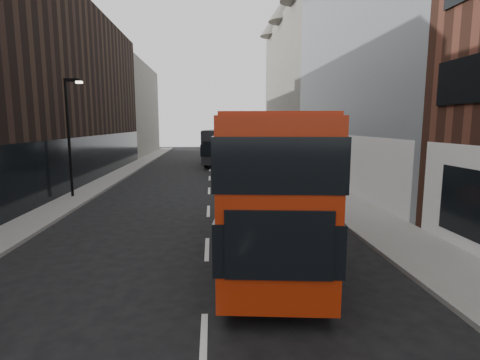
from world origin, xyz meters
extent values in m
cube|color=slate|center=(7.50, 25.00, 0.07)|extent=(3.00, 80.00, 0.15)
cube|color=slate|center=(-8.00, 25.00, 0.07)|extent=(2.00, 80.00, 0.15)
cube|color=#999EA3|center=(11.50, 21.00, 10.00)|extent=(5.00, 22.00, 20.00)
cube|color=silver|center=(9.15, 21.00, 1.90)|extent=(0.35, 21.00, 3.80)
cube|color=slate|center=(11.50, 44.00, 9.00)|extent=(5.00, 24.00, 18.00)
cone|color=slate|center=(9.50, 44.00, 19.50)|extent=(4.00, 4.00, 3.00)
cone|color=slate|center=(9.50, 52.00, 19.50)|extent=(4.00, 4.00, 3.00)
cube|color=black|center=(-11.50, 30.00, 7.00)|extent=(5.00, 24.00, 14.00)
cube|color=slate|center=(-11.50, 52.00, 6.50)|extent=(5.00, 20.00, 13.00)
cylinder|color=black|center=(-8.30, 18.00, 3.65)|extent=(0.16, 0.16, 7.00)
cube|color=black|center=(-7.90, 18.00, 7.05)|extent=(0.90, 0.15, 0.18)
cube|color=#FFF2CC|center=(-7.50, 18.00, 6.93)|extent=(0.35, 0.22, 0.12)
cube|color=maroon|center=(2.27, 8.05, 2.56)|extent=(4.03, 11.95, 4.26)
cube|color=black|center=(2.27, 8.05, 1.86)|extent=(4.15, 12.01, 1.17)
cube|color=black|center=(2.27, 8.05, 3.67)|extent=(4.15, 12.01, 1.17)
cube|color=black|center=(1.58, 2.21, 2.02)|extent=(2.26, 0.35, 1.49)
cube|color=black|center=(2.97, 13.90, 2.02)|extent=(2.26, 0.35, 1.49)
cube|color=maroon|center=(2.27, 8.05, 4.72)|extent=(3.87, 11.47, 0.12)
cylinder|color=black|center=(1.54, 11.92, 0.53)|extent=(0.44, 1.10, 1.06)
cylinder|color=black|center=(3.89, 11.64, 0.53)|extent=(0.44, 1.10, 1.06)
cylinder|color=black|center=(0.66, 4.47, 0.53)|extent=(0.44, 1.10, 1.06)
cylinder|color=black|center=(3.00, 4.19, 0.53)|extent=(0.44, 1.10, 1.06)
cube|color=black|center=(1.28, 37.74, 2.11)|extent=(4.30, 12.17, 3.36)
cube|color=black|center=(1.28, 37.74, 1.89)|extent=(4.42, 12.23, 1.19)
cube|color=black|center=(0.47, 31.81, 2.06)|extent=(2.29, 0.39, 1.52)
cube|color=black|center=(2.09, 43.67, 2.06)|extent=(2.29, 0.39, 1.52)
cube|color=black|center=(1.28, 37.74, 3.82)|extent=(4.13, 11.68, 0.12)
cylinder|color=black|center=(0.61, 41.67, 0.54)|extent=(0.47, 1.12, 1.08)
cylinder|color=black|center=(2.99, 41.35, 0.54)|extent=(0.47, 1.12, 1.08)
cylinder|color=black|center=(-0.43, 34.12, 0.54)|extent=(0.47, 1.12, 1.08)
cylinder|color=black|center=(1.96, 33.80, 0.54)|extent=(0.47, 1.12, 1.08)
imported|color=black|center=(2.78, 17.66, 0.73)|extent=(2.13, 4.45, 1.47)
imported|color=#92959A|center=(1.43, 26.00, 0.75)|extent=(1.92, 4.68, 1.51)
imported|color=black|center=(1.81, 24.28, 0.72)|extent=(2.53, 5.16, 1.45)
camera|label=1|loc=(0.21, -5.15, 4.51)|focal=28.00mm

